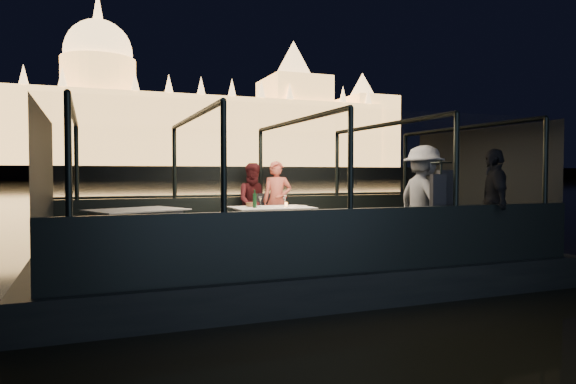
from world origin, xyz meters
name	(u,v)px	position (x,y,z in m)	size (l,w,h in m)	color
river_water	(112,185)	(0.00, 80.00, 0.00)	(500.00, 500.00, 0.00)	black
boat_hull	(296,281)	(0.00, 0.00, 0.00)	(8.60, 4.40, 1.00)	black
boat_deck	(296,253)	(0.00, 0.00, 0.48)	(8.00, 4.00, 0.04)	black
gunwale_port	(261,218)	(0.00, 2.00, 0.95)	(8.00, 0.08, 0.90)	black
gunwale_starboard	(350,241)	(0.00, -2.00, 0.95)	(8.00, 0.08, 0.90)	black
cabin_glass_port	(261,163)	(0.00, 2.00, 2.10)	(8.00, 0.02, 1.40)	#99B2B2
cabin_glass_starboard	(351,158)	(0.00, -2.00, 2.10)	(8.00, 0.02, 1.40)	#99B2B2
cabin_roof_glass	(296,121)	(0.00, 0.00, 2.80)	(8.00, 4.00, 0.02)	#99B2B2
end_wall_fore	(44,190)	(-4.00, 0.00, 1.65)	(0.02, 4.00, 2.30)	black
end_wall_aft	(478,185)	(4.00, 0.00, 1.65)	(0.02, 4.00, 2.30)	black
canopy_ribs	(296,187)	(0.00, 0.00, 1.65)	(8.00, 4.00, 2.30)	black
embankment	(98,176)	(0.00, 210.00, 1.00)	(400.00, 140.00, 6.00)	#423D33
parliament_building	(99,92)	(0.00, 175.00, 29.00)	(220.00, 32.00, 60.00)	#F2D18C
dining_table_central	(271,227)	(-0.23, 0.68, 0.89)	(1.45, 1.05, 0.77)	white
dining_table_aft	(137,233)	(-2.65, 0.65, 0.89)	(1.49, 1.08, 0.79)	silver
chair_port_left	(263,220)	(-0.13, 1.44, 0.95)	(0.45, 0.45, 0.97)	black
chair_port_right	(276,219)	(0.16, 1.49, 0.95)	(0.40, 0.40, 0.86)	black
coat_stand	(441,205)	(1.72, -1.75, 1.40)	(0.44, 0.36, 1.60)	black
person_woman_coral	(277,205)	(0.20, 1.53, 1.25)	(0.59, 0.39, 1.64)	#D8624E
person_man_maroon	(255,205)	(-0.25, 1.64, 1.25)	(0.77, 0.60, 1.60)	#3F1115
passenger_stripe	(424,205)	(1.96, -0.98, 1.35)	(1.21, 0.68, 1.87)	white
passenger_dark	(494,206)	(2.78, -1.74, 1.35)	(1.06, 0.44, 1.80)	black
wine_bottle	(255,200)	(-0.58, 0.58, 1.42)	(0.07, 0.07, 0.33)	#13351C
bread_basket	(251,204)	(-0.55, 0.92, 1.31)	(0.18, 0.18, 0.07)	brown
amber_candle	(286,204)	(0.09, 0.74, 1.31)	(0.06, 0.06, 0.08)	orange
plate_near	(301,206)	(0.37, 0.69, 1.27)	(0.24, 0.24, 0.02)	silver
plate_far	(257,206)	(-0.44, 0.88, 1.27)	(0.21, 0.21, 0.01)	white
wine_glass_white	(260,202)	(-0.44, 0.67, 1.36)	(0.07, 0.07, 0.20)	white
wine_glass_red	(285,201)	(0.16, 0.96, 1.36)	(0.07, 0.07, 0.20)	white
wine_glass_empty	(284,202)	(0.01, 0.61, 1.36)	(0.06, 0.06, 0.18)	silver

